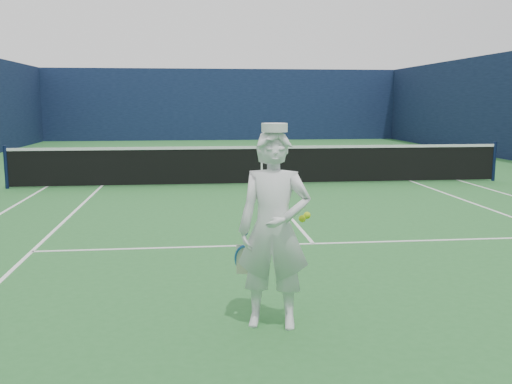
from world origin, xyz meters
TOP-DOWN VIEW (x-y plane):
  - ground at (0.00, 0.00)m, footprint 80.00×80.00m
  - court_markings at (0.00, 0.00)m, footprint 11.03×23.83m
  - windscreen_fence at (0.00, 0.00)m, footprint 20.12×36.12m
  - tennis_net at (0.00, 0.00)m, footprint 12.88×0.09m
  - tennis_player at (-1.05, -9.48)m, footprint 0.77×0.64m

SIDE VIEW (x-z plane):
  - ground at x=0.00m, z-range 0.00..0.00m
  - court_markings at x=0.00m, z-range 0.00..0.01m
  - tennis_net at x=0.00m, z-range 0.02..1.09m
  - tennis_player at x=-1.05m, z-range -0.02..1.91m
  - windscreen_fence at x=0.00m, z-range 0.00..4.00m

